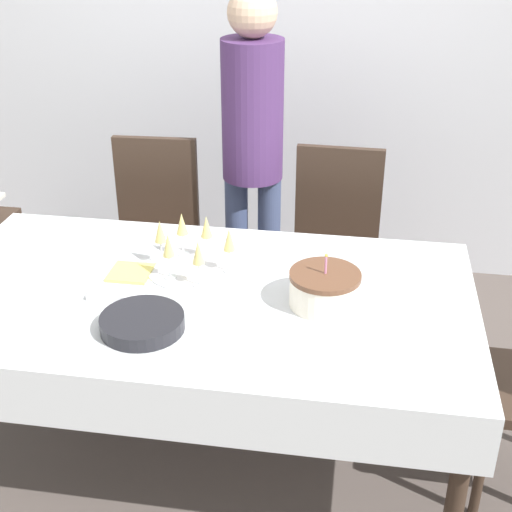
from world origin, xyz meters
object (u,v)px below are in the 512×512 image
(dining_chair_far_right, at_px, (334,244))
(birthday_cake, at_px, (325,289))
(person_standing, at_px, (253,137))
(dining_chair_far_left, at_px, (154,231))
(champagne_tray, at_px, (192,251))
(plate_stack_main, at_px, (142,323))

(dining_chair_far_right, xyz_separation_m, birthday_cake, (0.01, -0.87, 0.26))
(dining_chair_far_right, bearing_deg, person_standing, 163.80)
(dining_chair_far_left, height_order, champagne_tray, dining_chair_far_left)
(champagne_tray, bearing_deg, dining_chair_far_right, 54.31)
(plate_stack_main, bearing_deg, dining_chair_far_right, 63.34)
(person_standing, bearing_deg, dining_chair_far_right, -16.20)
(dining_chair_far_right, xyz_separation_m, plate_stack_main, (-0.56, -1.12, 0.22))
(champagne_tray, bearing_deg, birthday_cake, -19.26)
(dining_chair_far_left, relative_size, dining_chair_far_right, 1.00)
(dining_chair_far_left, distance_m, dining_chair_far_right, 0.86)
(birthday_cake, height_order, person_standing, person_standing)
(plate_stack_main, bearing_deg, person_standing, 82.69)
(birthday_cake, xyz_separation_m, plate_stack_main, (-0.57, -0.25, -0.04))
(champagne_tray, distance_m, person_standing, 0.83)
(champagne_tray, bearing_deg, person_standing, 83.34)
(champagne_tray, xyz_separation_m, person_standing, (0.09, 0.81, 0.18))
(plate_stack_main, bearing_deg, birthday_cake, 23.59)
(birthday_cake, relative_size, person_standing, 0.15)
(birthday_cake, distance_m, person_standing, 1.09)
(dining_chair_far_right, bearing_deg, champagne_tray, -125.69)
(person_standing, bearing_deg, dining_chair_far_left, -165.77)
(dining_chair_far_left, xyz_separation_m, plate_stack_main, (0.30, -1.12, 0.22))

